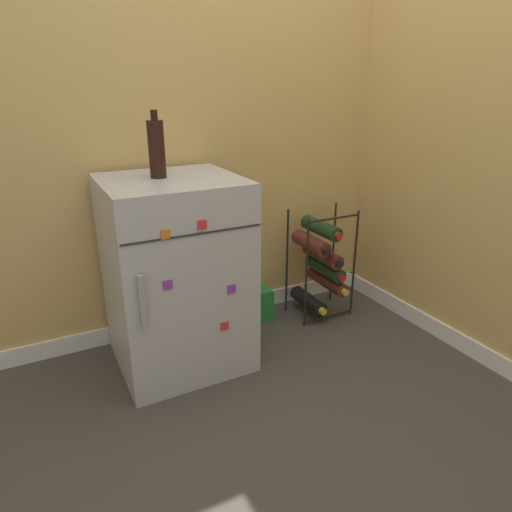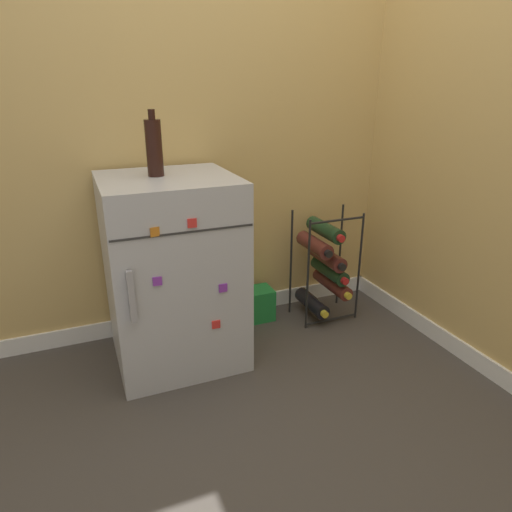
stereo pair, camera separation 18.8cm
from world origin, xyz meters
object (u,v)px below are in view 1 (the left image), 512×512
(mini_fridge, at_px, (176,274))
(fridge_top_bottle, at_px, (157,148))
(wine_rack, at_px, (320,263))
(soda_box, at_px, (248,306))

(mini_fridge, bearing_deg, fridge_top_bottle, 139.00)
(mini_fridge, xyz_separation_m, wine_rack, (0.84, 0.08, -0.13))
(mini_fridge, xyz_separation_m, fridge_top_bottle, (-0.04, 0.03, 0.56))
(wine_rack, distance_m, soda_box, 0.46)
(fridge_top_bottle, bearing_deg, soda_box, 17.16)
(wine_rack, relative_size, soda_box, 2.46)
(wine_rack, height_order, soda_box, wine_rack)
(wine_rack, bearing_deg, mini_fridge, -174.64)
(mini_fridge, height_order, fridge_top_bottle, fridge_top_bottle)
(mini_fridge, height_order, wine_rack, mini_fridge)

